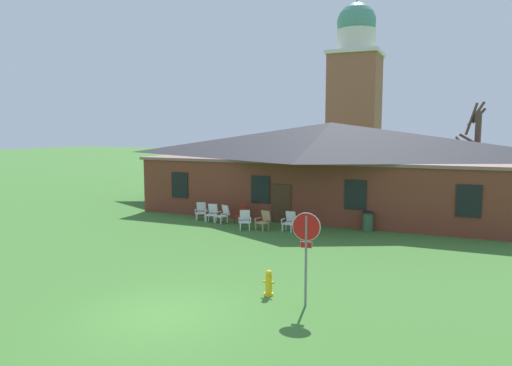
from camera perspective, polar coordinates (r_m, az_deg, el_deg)
ground_plane at (r=13.25m, az=-11.61°, el=-15.71°), size 200.00×200.00×0.00m
brick_building at (r=29.10m, az=9.15°, el=2.11°), size 21.58×10.40×5.47m
dome_tower at (r=48.81m, az=12.09°, el=10.44°), size 5.18×5.18×18.51m
stop_sign at (r=13.14m, az=6.21°, el=-7.01°), size 0.80×0.12×2.70m
lawn_chair_by_porch at (r=26.10m, az=-6.80°, el=-3.41°), size 0.80×0.84×0.96m
lawn_chair_near_door at (r=25.47m, az=-5.45°, el=-3.65°), size 0.72×0.76×0.96m
lawn_chair_left_end at (r=25.03m, az=-4.09°, el=-3.81°), size 0.80×0.84×0.96m
lawn_chair_middle at (r=24.99m, az=-1.80°, el=-3.82°), size 0.76×0.82×0.96m
lawn_chair_right_end at (r=23.45m, az=-1.38°, el=-4.50°), size 0.80×0.84×0.96m
lawn_chair_far_side at (r=23.27m, az=0.95°, el=-4.59°), size 0.75×0.80×0.96m
lawn_chair_under_eave at (r=23.13m, az=4.15°, el=-4.67°), size 0.67×0.69×0.96m
bare_tree_beside_building at (r=31.75m, az=25.47°, el=3.28°), size 2.14×2.07×6.78m
fire_hydrant at (r=14.31m, az=1.58°, el=-12.27°), size 0.36×0.28×0.79m
trash_bin at (r=23.58m, az=13.64°, el=-4.63°), size 0.56×0.56×0.98m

